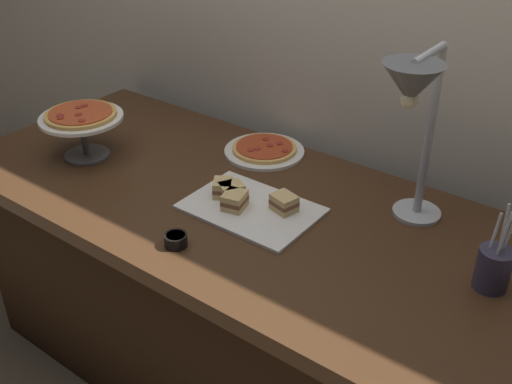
{
  "coord_description": "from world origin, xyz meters",
  "views": [
    {
      "loc": [
        1.01,
        -1.24,
        1.73
      ],
      "look_at": [
        0.09,
        0.0,
        0.81
      ],
      "focal_mm": 42.79,
      "sensor_mm": 36.0,
      "label": 1
    }
  ],
  "objects_px": {
    "heat_lamp": "(414,101)",
    "sandwich_platter": "(248,203)",
    "sauce_cup_near": "(176,240)",
    "pizza_plate_center": "(82,120)",
    "pizza_plate_front": "(264,150)",
    "utensil_holder": "(493,267)"
  },
  "relations": [
    {
      "from": "pizza_plate_center",
      "to": "sandwich_platter",
      "type": "xyz_separation_m",
      "value": [
        0.65,
        0.07,
        -0.11
      ]
    },
    {
      "from": "pizza_plate_front",
      "to": "sandwich_platter",
      "type": "bearing_deg",
      "value": -61.53
    },
    {
      "from": "pizza_plate_front",
      "to": "pizza_plate_center",
      "type": "height_order",
      "value": "pizza_plate_center"
    },
    {
      "from": "sandwich_platter",
      "to": "sauce_cup_near",
      "type": "height_order",
      "value": "sandwich_platter"
    },
    {
      "from": "heat_lamp",
      "to": "pizza_plate_center",
      "type": "bearing_deg",
      "value": -169.65
    },
    {
      "from": "sandwich_platter",
      "to": "utensil_holder",
      "type": "xyz_separation_m",
      "value": [
        0.7,
        0.07,
        0.04
      ]
    },
    {
      "from": "sandwich_platter",
      "to": "sauce_cup_near",
      "type": "xyz_separation_m",
      "value": [
        -0.04,
        -0.27,
        0.0
      ]
    },
    {
      "from": "utensil_holder",
      "to": "sauce_cup_near",
      "type": "bearing_deg",
      "value": -155.39
    },
    {
      "from": "heat_lamp",
      "to": "pizza_plate_front",
      "type": "xyz_separation_m",
      "value": [
        -0.59,
        0.19,
        -0.39
      ]
    },
    {
      "from": "heat_lamp",
      "to": "sandwich_platter",
      "type": "relative_size",
      "value": 1.34
    },
    {
      "from": "pizza_plate_front",
      "to": "sandwich_platter",
      "type": "height_order",
      "value": "sandwich_platter"
    },
    {
      "from": "heat_lamp",
      "to": "sauce_cup_near",
      "type": "relative_size",
      "value": 8.2
    },
    {
      "from": "heat_lamp",
      "to": "sauce_cup_near",
      "type": "distance_m",
      "value": 0.72
    },
    {
      "from": "heat_lamp",
      "to": "sauce_cup_near",
      "type": "bearing_deg",
      "value": -138.98
    },
    {
      "from": "pizza_plate_center",
      "to": "heat_lamp",
      "type": "bearing_deg",
      "value": 10.35
    },
    {
      "from": "sandwich_platter",
      "to": "sauce_cup_near",
      "type": "bearing_deg",
      "value": -98.59
    },
    {
      "from": "sandwich_platter",
      "to": "pizza_plate_front",
      "type": "bearing_deg",
      "value": 118.47
    },
    {
      "from": "sandwich_platter",
      "to": "heat_lamp",
      "type": "bearing_deg",
      "value": 17.37
    },
    {
      "from": "sauce_cup_near",
      "to": "pizza_plate_center",
      "type": "bearing_deg",
      "value": 161.78
    },
    {
      "from": "pizza_plate_center",
      "to": "sauce_cup_near",
      "type": "height_order",
      "value": "pizza_plate_center"
    },
    {
      "from": "heat_lamp",
      "to": "utensil_holder",
      "type": "xyz_separation_m",
      "value": [
        0.28,
        -0.06,
        -0.34
      ]
    },
    {
      "from": "heat_lamp",
      "to": "utensil_holder",
      "type": "distance_m",
      "value": 0.45
    }
  ]
}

